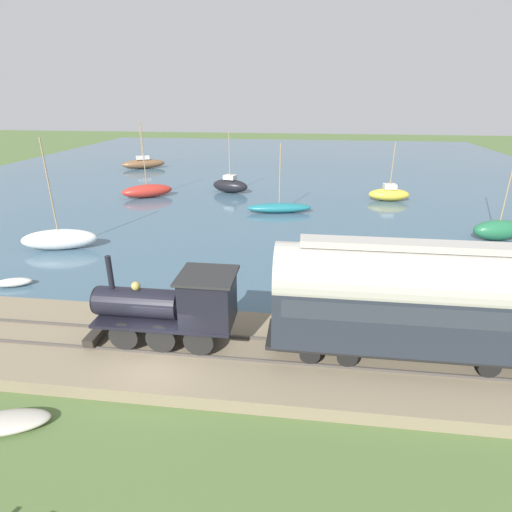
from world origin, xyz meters
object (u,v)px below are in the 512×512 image
Objects in this scene: sailboat_brown at (143,163)px; sailboat_black at (230,185)px; passenger_coach at (421,298)px; rowboat_far_out at (365,250)px; sailboat_teal at (279,208)px; sailboat_green at (498,229)px; sailboat_white at (60,239)px; sailboat_yellow at (389,194)px; steam_locomotive at (176,304)px; rowboat_mid_harbor at (414,283)px; beached_dinghy at (4,423)px; sailboat_red at (147,191)px; rowboat_off_pier at (204,275)px; rowboat_near_shore at (13,282)px.

sailboat_brown reaches higher than sailboat_black.
rowboat_far_out is (12.60, 0.05, -3.07)m from passenger_coach.
sailboat_brown is 29.17m from sailboat_teal.
sailboat_green reaches higher than rowboat_far_out.
sailboat_white is 1.30× the size of sailboat_yellow.
sailboat_green is at bearing -48.96° from steam_locomotive.
sailboat_white is at bearing 62.83° from passenger_coach.
passenger_coach is at bearing 167.94° from sailboat_yellow.
passenger_coach is (-0.00, -9.06, 0.84)m from steam_locomotive.
rowboat_mid_harbor is (7.55, -10.99, -2.12)m from steam_locomotive.
beached_dinghy is (-33.33, 1.13, -0.57)m from sailboat_black.
sailboat_red is at bearing 90.25° from sailboat_yellow.
sailboat_teal is 14.48m from sailboat_red.
steam_locomotive is 13.50m from rowboat_mid_harbor.
rowboat_off_pier is 11.21m from rowboat_far_out.
steam_locomotive is 2.26× the size of rowboat_mid_harbor.
sailboat_black is 25.16m from rowboat_near_shore.
sailboat_yellow is (27.36, -13.11, -1.72)m from steam_locomotive.
passenger_coach reaches higher than rowboat_off_pier.
steam_locomotive is 15.97m from sailboat_white.
sailboat_green is (16.44, -18.88, -1.60)m from steam_locomotive.
sailboat_green reaches higher than passenger_coach.
sailboat_white reaches higher than sailboat_teal.
sailboat_teal is (21.66, 6.52, -2.77)m from passenger_coach.
rowboat_mid_harbor is 19.52m from beached_dinghy.
sailboat_teal is (10.97, -14.30, -0.27)m from sailboat_white.
rowboat_off_pier is at bearing 102.66° from sailboat_green.
sailboat_red reaches higher than rowboat_off_pier.
rowboat_near_shore is at bearing 65.83° from steam_locomotive.
rowboat_off_pier is (7.18, 0.80, -2.11)m from steam_locomotive.
rowboat_mid_harbor is at bearing -150.80° from rowboat_far_out.
rowboat_off_pier is (-21.70, -2.47, -0.51)m from sailboat_black.
sailboat_brown is 2.53× the size of rowboat_mid_harbor.
rowboat_near_shore is 0.77× the size of rowboat_far_out.
rowboat_mid_harbor is 0.99× the size of rowboat_far_out.
rowboat_far_out is (5.42, -9.81, -0.12)m from rowboat_off_pier.
rowboat_mid_harbor is at bearing -55.51° from steam_locomotive.
steam_locomotive is 21.89m from sailboat_teal.
rowboat_near_shore is (-37.07, -7.25, -0.48)m from sailboat_brown.
steam_locomotive is at bearing -44.72° from beached_dinghy.
sailboat_white is 2.79× the size of rowboat_mid_harbor.
rowboat_off_pier is 1.28× the size of rowboat_near_shore.
sailboat_yellow reaches higher than passenger_coach.
passenger_coach is 4.09× the size of rowboat_mid_harbor.
sailboat_brown is at bearing 64.20° from sailboat_black.
sailboat_brown is 1.11× the size of sailboat_teal.
sailboat_green is 31.63m from sailboat_red.
sailboat_white is 31.17m from sailboat_green.
rowboat_off_pier is at bearing 141.78° from sailboat_yellow.
sailboat_black is 8.70m from sailboat_red.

